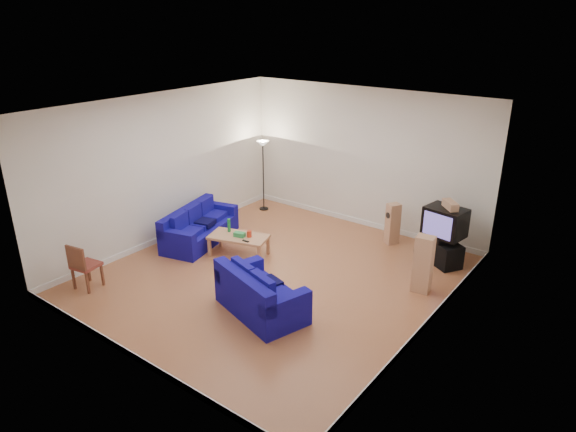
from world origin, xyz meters
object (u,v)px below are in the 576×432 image
Objects in this scene: sofa_three_seat at (198,229)px; sofa_loveseat at (259,297)px; tv_stand at (443,252)px; coffee_table at (239,238)px; television at (445,222)px.

sofa_three_seat is 3.26m from sofa_loveseat.
sofa_three_seat reaches higher than tv_stand.
sofa_loveseat is at bearing 49.88° from sofa_three_seat.
tv_stand is at bearing 100.86° from sofa_three_seat.
sofa_loveseat is 1.35× the size of coffee_table.
coffee_table is at bearing -115.76° from tv_stand.
sofa_loveseat reaches higher than tv_stand.
television reaches higher than coffee_table.
tv_stand is (3.49, 2.17, -0.14)m from coffee_table.
television is at bearing 101.39° from sofa_three_seat.
sofa_loveseat is 2.26m from coffee_table.
coffee_table is 4.13m from television.
sofa_loveseat reaches higher than coffee_table.
tv_stand is 0.64m from television.
sofa_loveseat is at bearing -39.45° from coffee_table.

